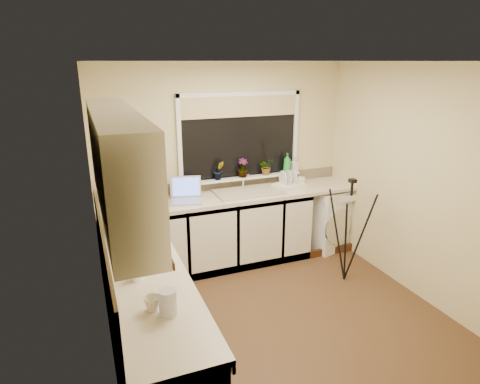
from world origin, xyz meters
name	(u,v)px	position (x,y,z in m)	size (l,w,h in m)	color
floor	(275,312)	(0.00, 0.00, 0.00)	(3.20, 3.20, 0.00)	brown
ceiling	(283,61)	(0.00, 0.00, 2.45)	(3.20, 3.20, 0.00)	white
wall_back	(225,163)	(0.00, 1.50, 1.23)	(3.20, 3.20, 0.00)	beige
wall_front	(390,273)	(0.00, -1.50, 1.23)	(3.20, 3.20, 0.00)	beige
wall_left	(98,223)	(-1.60, 0.00, 1.23)	(3.00, 3.00, 0.00)	beige
wall_right	(413,181)	(1.60, 0.00, 1.23)	(3.00, 3.00, 0.00)	beige
base_cabinet_back	(209,234)	(-0.33, 1.20, 0.43)	(2.55, 0.60, 0.86)	silver
base_cabinet_left	(149,321)	(-1.30, -0.30, 0.43)	(0.54, 2.40, 0.86)	silver
worktop_back	(233,196)	(0.00, 1.20, 0.88)	(3.20, 0.60, 0.04)	beige
worktop_left	(145,272)	(-1.30, -0.30, 0.88)	(0.60, 2.40, 0.04)	beige
upper_cabinet	(118,163)	(-1.44, -0.45, 1.80)	(0.28, 1.90, 0.70)	silver
splashback_left	(103,250)	(-1.59, -0.30, 1.12)	(0.02, 2.40, 0.45)	beige
splashback_back	(225,183)	(0.00, 1.49, 0.97)	(3.20, 0.02, 0.14)	beige
window_glass	(240,137)	(0.20, 1.49, 1.55)	(1.50, 0.02, 1.00)	black
window_blind	(241,107)	(0.20, 1.46, 1.92)	(1.50, 0.02, 0.25)	tan
windowsill	(242,178)	(0.20, 1.43, 1.04)	(1.60, 0.14, 0.03)	white
sink	(248,192)	(0.20, 1.20, 0.91)	(0.82, 0.46, 0.03)	tan
faucet	(243,180)	(0.20, 1.38, 1.02)	(0.03, 0.03, 0.24)	silver
washing_machine	(326,217)	(1.36, 1.20, 0.41)	(0.59, 0.57, 0.83)	white
laptop	(186,194)	(-0.58, 1.22, 0.97)	(0.43, 0.42, 0.26)	#A6A5AD
kettle	(140,238)	(-1.27, 0.09, 1.00)	(0.16, 0.16, 0.21)	silver
dish_rack	(289,185)	(0.78, 1.22, 0.93)	(0.36, 0.27, 0.05)	white
tripod	(348,231)	(1.05, 0.30, 0.61)	(0.61, 0.61, 1.23)	black
glass_jug	(168,302)	(-1.25, -0.94, 0.99)	(0.12, 0.12, 0.17)	silver
steel_jar	(135,273)	(-1.39, -0.43, 0.96)	(0.09, 0.09, 0.12)	silver
microwave	(133,212)	(-1.26, 0.64, 1.04)	(0.52, 0.35, 0.29)	silver
plant_b	(219,170)	(-0.11, 1.41, 1.17)	(0.13, 0.10, 0.23)	#999999
plant_c	(243,168)	(0.21, 1.41, 1.17)	(0.13, 0.13, 0.24)	#999999
plant_d	(266,167)	(0.53, 1.40, 1.16)	(0.19, 0.16, 0.21)	#999999
soap_bottle_green	(287,163)	(0.83, 1.40, 1.18)	(0.10, 0.10, 0.26)	green
soap_bottle_clear	(294,164)	(0.95, 1.42, 1.15)	(0.09, 0.09, 0.19)	#999999
cup_back	(301,181)	(1.00, 1.31, 0.95)	(0.12, 0.12, 0.09)	white
cup_left	(152,303)	(-1.34, -0.86, 0.95)	(0.11, 0.11, 0.10)	beige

